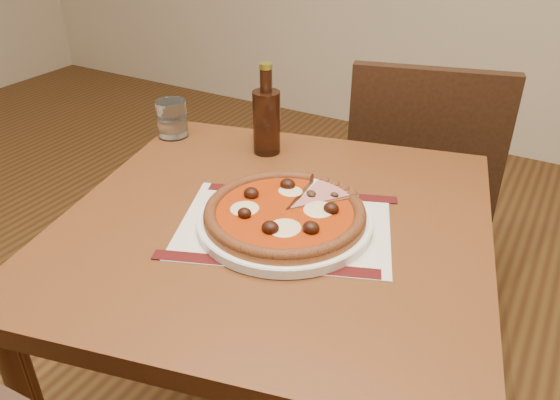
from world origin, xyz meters
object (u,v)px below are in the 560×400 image
at_px(chair_far, 419,182).
at_px(water_glass, 172,119).
at_px(pizza, 285,212).
at_px(bottle, 267,119).
at_px(table, 275,261).
at_px(plate, 285,221).

distance_m(chair_far, water_glass, 0.78).
relative_size(chair_far, pizza, 2.99).
distance_m(pizza, bottle, 0.33).
xyz_separation_m(chair_far, pizza, (-0.06, -0.74, 0.27)).
distance_m(table, plate, 0.12).
bearing_deg(chair_far, table, 67.80).
height_order(water_glass, bottle, bottle).
bearing_deg(table, pizza, -26.69).
height_order(chair_far, bottle, bottle).
height_order(table, bottle, bottle).
distance_m(chair_far, pizza, 0.79).
height_order(plate, pizza, pizza).
xyz_separation_m(plate, water_glass, (-0.45, 0.23, 0.04)).
relative_size(water_glass, bottle, 0.43).
bearing_deg(bottle, chair_far, 61.66).
distance_m(plate, water_glass, 0.51).
bearing_deg(plate, water_glass, 153.33).
bearing_deg(table, bottle, 123.81).
bearing_deg(chair_far, plate, 70.26).
relative_size(plate, pizza, 1.08).
height_order(pizza, bottle, bottle).
relative_size(pizza, water_glass, 3.26).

